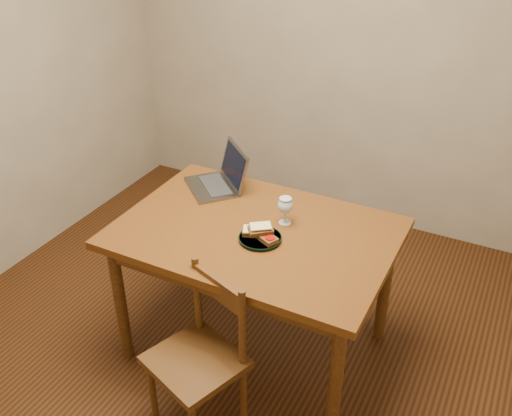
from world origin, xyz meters
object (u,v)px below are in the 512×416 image
at_px(chair, 199,351).
at_px(plate, 260,239).
at_px(milk_glass, 285,211).
at_px(table, 255,245).
at_px(laptop, 222,176).

distance_m(chair, plate, 0.57).
height_order(plate, milk_glass, milk_glass).
relative_size(chair, milk_glass, 3.33).
bearing_deg(milk_glass, plate, -102.39).
distance_m(table, plate, 0.13).
height_order(plate, laptop, laptop).
relative_size(table, milk_glass, 9.22).
height_order(chair, milk_glass, milk_glass).
relative_size(table, laptop, 3.17).
xyz_separation_m(plate, laptop, (-0.42, 0.37, 0.05)).
relative_size(milk_glass, laptop, 0.34).
xyz_separation_m(table, laptop, (-0.36, 0.30, 0.14)).
bearing_deg(laptop, milk_glass, 19.77).
height_order(table, chair, chair).
bearing_deg(plate, laptop, 138.62).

